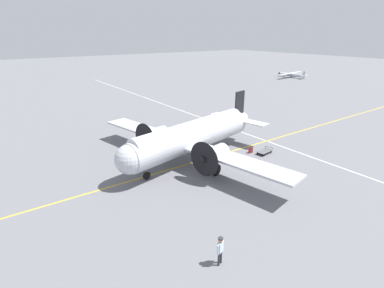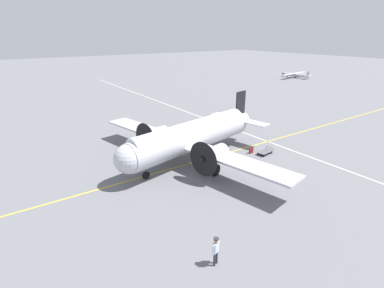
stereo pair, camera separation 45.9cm
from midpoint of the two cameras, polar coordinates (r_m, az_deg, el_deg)
ground_plane at (r=30.38m, az=0.43°, el=-3.03°), size 300.00×300.00×0.00m
apron_line_eastwest at (r=29.90m, az=1.14°, el=-3.42°), size 120.00×0.16×0.01m
apron_line_northsouth at (r=37.00m, az=13.84°, el=0.75°), size 0.16×120.00×0.01m
airliner_main at (r=29.15m, az=-0.15°, el=1.34°), size 17.71×23.24×5.90m
crew_foreground at (r=17.29m, az=5.38°, el=-19.13°), size 0.57×0.38×1.76m
suitcase_near_door at (r=32.57m, az=11.59°, el=-1.23°), size 0.52×0.16×0.64m
baggage_cart at (r=32.67m, az=14.14°, el=-1.44°), size 1.88×1.18×0.56m
light_aircraft_distant at (r=92.39m, az=19.16°, el=12.36°), size 11.18×8.37×2.12m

